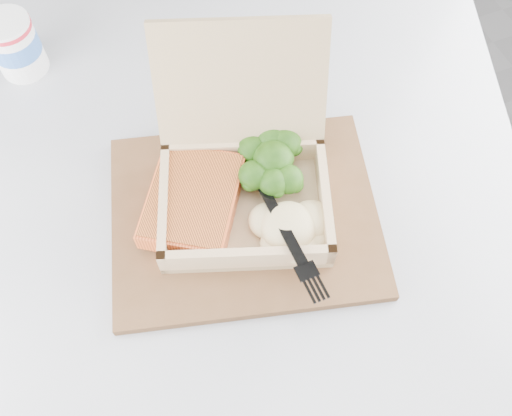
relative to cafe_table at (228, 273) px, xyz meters
name	(u,v)px	position (x,y,z in m)	size (l,w,h in m)	color
cafe_table	(228,273)	(0.00, 0.00, 0.00)	(1.00, 1.00, 0.72)	black
serving_tray	(245,215)	(0.03, -0.01, 0.19)	(0.32, 0.26, 0.01)	brown
takeout_container	(244,168)	(0.04, 0.02, 0.24)	(0.26, 0.27, 0.18)	tan
salmon_fillet	(193,200)	(-0.03, 0.01, 0.22)	(0.10, 0.13, 0.03)	orange
broccoli_pile	(273,164)	(0.08, 0.02, 0.23)	(0.11, 0.11, 0.04)	#316516
mashed_potatoes	(288,227)	(0.06, -0.06, 0.23)	(0.10, 0.09, 0.04)	beige
plastic_fork	(275,209)	(0.05, -0.04, 0.24)	(0.02, 0.16, 0.02)	black
paper_cup	(14,44)	(-0.17, 0.33, 0.23)	(0.07, 0.07, 0.09)	white
receipt	(276,113)	(0.12, 0.12, 0.19)	(0.07, 0.13, 0.00)	white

